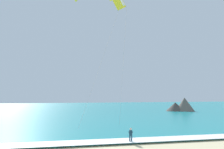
# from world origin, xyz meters

# --- Properties ---
(sea) EXTENTS (200.00, 120.00, 0.20)m
(sea) POSITION_xyz_m (0.00, 73.28, 0.10)
(sea) COLOR teal
(sea) RESTS_ON ground
(surf_foam) EXTENTS (200.00, 3.06, 0.04)m
(surf_foam) POSITION_xyz_m (0.00, 14.28, 0.22)
(surf_foam) COLOR white
(surf_foam) RESTS_ON sea
(surfboard) EXTENTS (0.81, 1.47, 0.09)m
(surfboard) POSITION_xyz_m (-1.44, 13.59, 0.03)
(surfboard) COLOR #239EC6
(surfboard) RESTS_ON ground
(kitesurfer) EXTENTS (0.62, 0.61, 1.69)m
(kitesurfer) POSITION_xyz_m (-1.44, 13.61, 0.94)
(kitesurfer) COLOR #143347
(kitesurfer) RESTS_ON ground
(headland_right) EXTENTS (8.56, 7.15, 4.18)m
(headland_right) POSITION_xyz_m (28.78, 57.81, 1.81)
(headland_right) COLOR #665B51
(headland_right) RESTS_ON ground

